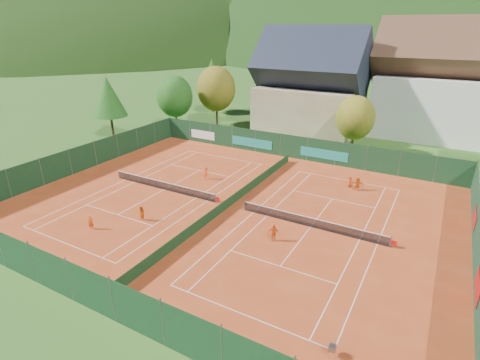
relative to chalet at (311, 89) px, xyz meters
name	(u,v)px	position (x,y,z in m)	size (l,w,h in m)	color
ground	(230,207)	(3.00, -30.00, -6.64)	(600.00, 600.00, 0.00)	#2C581B
clay_pad	(230,206)	(3.00, -30.00, -6.62)	(40.00, 32.00, 0.01)	#AD3C19
court_markings_left	(164,190)	(-5.00, -30.00, -6.61)	(11.03, 23.83, 0.00)	white
court_markings_right	(310,227)	(11.00, -30.00, -6.61)	(11.03, 23.83, 0.00)	white
tennis_net_left	(165,186)	(-4.85, -30.00, -6.12)	(13.30, 0.10, 1.02)	#59595B
tennis_net_right	(313,222)	(11.15, -30.00, -6.12)	(13.30, 0.10, 1.02)	#59595B
court_divider	(230,202)	(3.00, -30.00, -6.12)	(0.03, 28.80, 1.00)	#14371A
fence_north	(290,147)	(2.54, -14.01, -5.16)	(40.00, 0.10, 3.00)	#12331B
fence_south	(90,290)	(3.00, -46.00, -5.12)	(40.00, 0.04, 3.00)	#13351A
fence_west	(83,158)	(-17.00, -30.00, -5.12)	(0.04, 32.00, 3.00)	#13361B
fence_east	(478,250)	(23.00, -29.95, -5.14)	(0.09, 32.00, 3.00)	#143923
chalet	(311,89)	(0.00, 0.00, 0.00)	(16.20, 12.00, 16.00)	tan
hotel_block_a	(450,88)	(19.00, 6.00, 0.76)	(21.60, 11.00, 17.25)	silver
tree_west_front	(175,96)	(-19.00, -10.00, -1.23)	(5.72, 5.72, 8.69)	#4B361A
tree_west_mid	(216,89)	(-15.00, -4.00, -0.56)	(6.44, 6.44, 9.78)	#422617
tree_west_back	(212,77)	(-21.00, 4.00, 0.11)	(5.60, 5.60, 10.00)	#452B18
tree_center	(355,118)	(9.00, -8.00, -1.91)	(5.01, 5.01, 7.60)	#4B341A
tree_west_side	(108,97)	(-25.00, -18.00, -0.56)	(5.04, 5.04, 9.00)	#4E301B
mountain_backdrop	(468,124)	(31.54, 203.48, -46.26)	(820.00, 530.00, 242.00)	black
ball_hopper	(332,348)	(16.46, -42.30, -6.07)	(0.34, 0.34, 0.80)	slate
loose_ball_0	(109,216)	(-5.44, -37.01, -6.59)	(0.07, 0.07, 0.07)	#CCD833
loose_ball_1	(202,272)	(6.55, -39.75, -6.59)	(0.07, 0.07, 0.07)	#CCD833
loose_ball_2	(269,188)	(4.48, -24.29, -6.59)	(0.07, 0.07, 0.07)	#CCD833
loose_ball_3	(249,177)	(1.20, -22.70, -6.59)	(0.07, 0.07, 0.07)	#CCD833
player_left_near	(91,222)	(-5.00, -39.32, -6.00)	(0.46, 0.30, 1.25)	#E04D13
player_left_mid	(142,214)	(-2.31, -36.12, -5.93)	(0.67, 0.53, 1.39)	orange
player_left_far	(206,173)	(-2.79, -25.40, -5.92)	(0.91, 0.52, 1.41)	#F54F15
player_right_near	(274,233)	(9.14, -33.53, -5.89)	(0.87, 0.36, 1.48)	#F55915
player_right_far_a	(350,182)	(11.72, -19.76, -6.03)	(0.58, 0.38, 1.19)	#CD4312
player_right_far_b	(357,184)	(12.61, -20.32, -5.89)	(1.36, 0.43, 1.46)	orange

